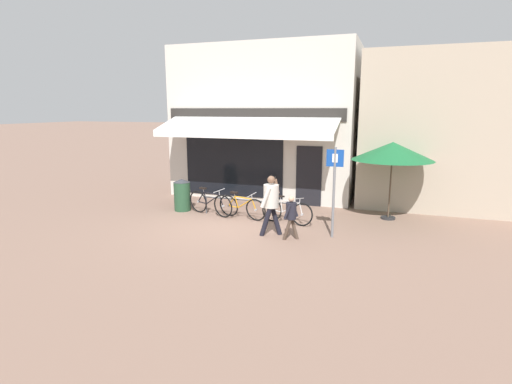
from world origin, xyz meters
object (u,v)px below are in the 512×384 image
(bicycle_black, at_px, (210,203))
(bicycle_orange, at_px, (242,207))
(bicycle_silver, at_px, (287,211))
(litter_bin, at_px, (182,195))
(pedestrian_adult, at_px, (271,199))
(parking_sign, at_px, (334,183))
(cafe_parasol, at_px, (393,151))
(pedestrian_child, at_px, (291,213))

(bicycle_black, bearing_deg, bicycle_orange, 13.19)
(bicycle_silver, height_order, litter_bin, litter_bin)
(bicycle_silver, height_order, pedestrian_adult, pedestrian_adult)
(bicycle_black, distance_m, pedestrian_adult, 2.86)
(bicycle_black, bearing_deg, litter_bin, -174.93)
(pedestrian_adult, relative_size, parking_sign, 0.69)
(bicycle_black, distance_m, parking_sign, 4.31)
(bicycle_silver, bearing_deg, bicycle_black, -169.93)
(litter_bin, height_order, cafe_parasol, cafe_parasol)
(bicycle_silver, distance_m, parking_sign, 2.06)
(pedestrian_adult, bearing_deg, litter_bin, 152.47)
(bicycle_black, xyz_separation_m, litter_bin, (-1.15, 0.24, 0.14))
(bicycle_orange, xyz_separation_m, pedestrian_adult, (1.34, -1.27, 0.61))
(parking_sign, xyz_separation_m, cafe_parasol, (1.36, 2.40, 0.63))
(bicycle_black, xyz_separation_m, bicycle_orange, (1.12, -0.07, -0.02))
(bicycle_orange, bearing_deg, pedestrian_child, -24.05)
(bicycle_orange, relative_size, pedestrian_adult, 1.03)
(pedestrian_child, bearing_deg, litter_bin, 154.73)
(bicycle_orange, bearing_deg, litter_bin, -175.13)
(bicycle_orange, xyz_separation_m, litter_bin, (-2.26, 0.31, 0.16))
(litter_bin, bearing_deg, pedestrian_adult, -23.72)
(cafe_parasol, bearing_deg, pedestrian_adult, -136.93)
(litter_bin, bearing_deg, cafe_parasol, 10.20)
(parking_sign, bearing_deg, pedestrian_adult, -167.06)
(bicycle_black, height_order, bicycle_orange, bicycle_black)
(pedestrian_child, bearing_deg, bicycle_silver, 106.68)
(bicycle_black, relative_size, bicycle_silver, 1.05)
(bicycle_orange, height_order, cafe_parasol, cafe_parasol)
(pedestrian_child, distance_m, parking_sign, 1.37)
(pedestrian_adult, xyz_separation_m, cafe_parasol, (2.96, 2.77, 1.11))
(pedestrian_adult, bearing_deg, bicycle_silver, 81.71)
(pedestrian_adult, relative_size, litter_bin, 1.53)
(bicycle_orange, height_order, pedestrian_adult, pedestrian_adult)
(bicycle_orange, xyz_separation_m, bicycle_silver, (1.44, -0.02, -0.01))
(bicycle_silver, relative_size, litter_bin, 1.57)
(bicycle_silver, relative_size, parking_sign, 0.70)
(pedestrian_child, xyz_separation_m, litter_bin, (-4.20, 1.76, -0.16))
(bicycle_orange, height_order, parking_sign, parking_sign)
(parking_sign, bearing_deg, bicycle_silver, 149.22)
(pedestrian_child, bearing_deg, cafe_parasol, 48.72)
(bicycle_orange, xyz_separation_m, pedestrian_child, (1.94, -1.45, 0.32))
(cafe_parasol, bearing_deg, litter_bin, -169.80)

